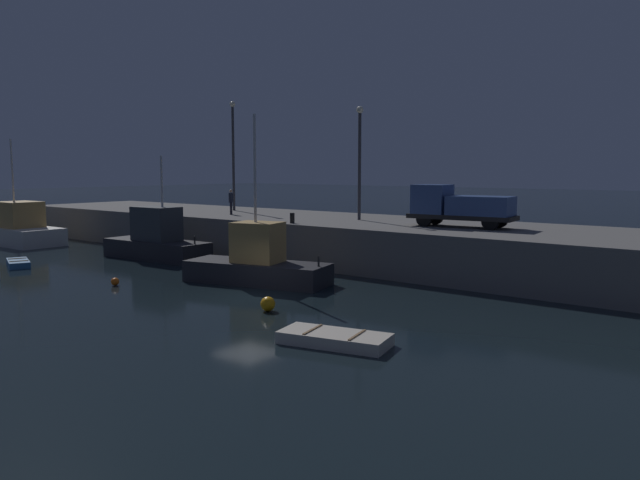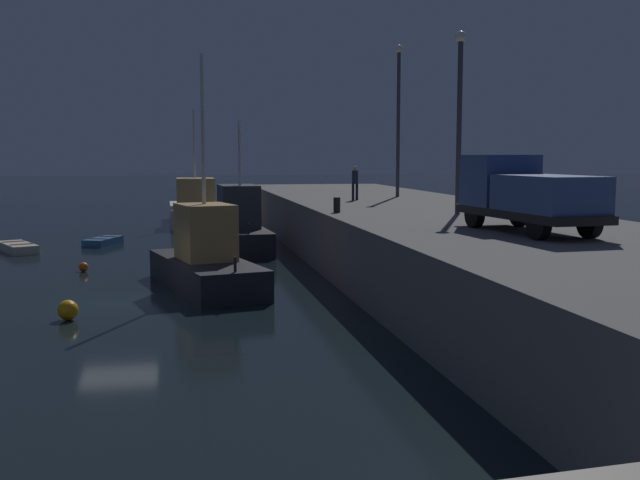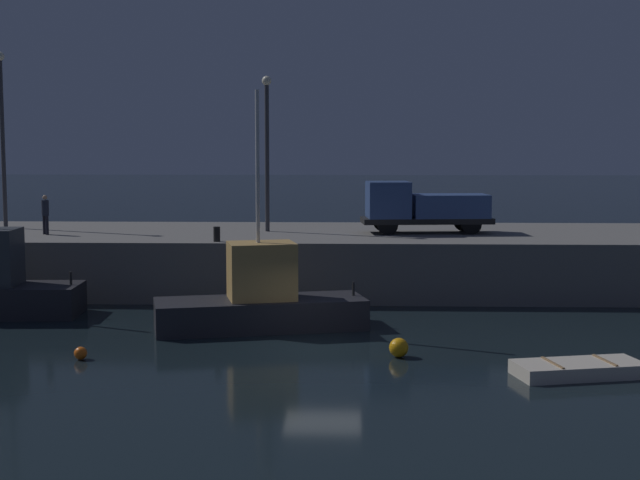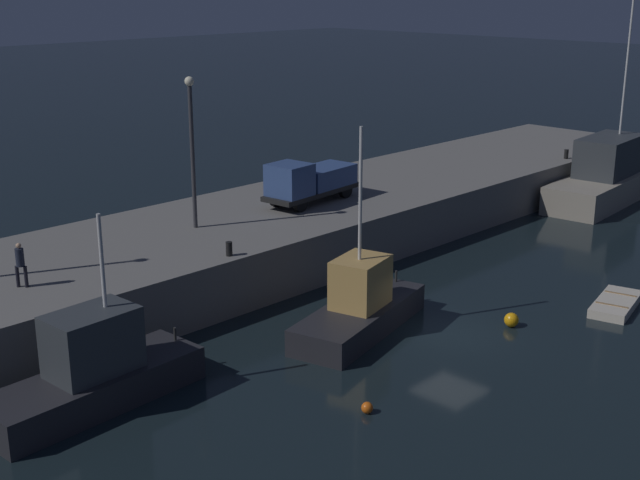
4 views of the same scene
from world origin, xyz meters
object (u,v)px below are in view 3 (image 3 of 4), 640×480
Objects in this scene: lamp_post_west at (2,126)px; rowboat_white_mid at (579,369)px; mooring_buoy_near at (81,353)px; dockworker at (45,212)px; lamp_post_east at (267,140)px; mooring_buoy_mid at (399,348)px; utility_truck at (422,207)px; fishing_trawler_red at (261,301)px; bollard_central at (217,234)px.

rowboat_white_mid is at bearing -37.23° from lamp_post_west.
dockworker is at bearing 112.39° from mooring_buoy_near.
lamp_post_west is 1.18× the size of lamp_post_east.
lamp_post_east is at bearing 10.89° from dockworker.
mooring_buoy_near is at bearing -106.54° from lamp_post_east.
lamp_post_west is at bearing 142.77° from rowboat_white_mid.
lamp_post_west is (-18.09, 15.42, 7.09)m from mooring_buoy_mid.
utility_truck is at bearing 4.52° from dockworker.
fishing_trawler_red is 13.67× the size of bollard_central.
utility_truck reaches higher than dockworker.
bollard_central is at bearing -18.22° from dockworker.
mooring_buoy_mid is at bearing -41.98° from fishing_trawler_red.
mooring_buoy_near is at bearing -67.61° from dockworker.
mooring_buoy_near is at bearing -135.94° from fishing_trawler_red.
lamp_post_west is at bearing 174.22° from lamp_post_east.
lamp_post_east is at bearing 122.53° from rowboat_white_mid.
lamp_post_east is (-10.37, 16.26, 6.53)m from rowboat_white_mid.
dockworker is (-20.09, 14.39, 3.34)m from rowboat_white_mid.
lamp_post_west is (-23.10, 17.55, 7.19)m from rowboat_white_mid.
rowboat_white_mid is 20.36m from lamp_post_east.
fishing_trawler_red is 18.58m from lamp_post_west.
fishing_trawler_red reaches higher than mooring_buoy_near.
lamp_post_west reaches higher than lamp_post_east.
lamp_post_west reaches higher than dockworker.
mooring_buoy_mid is 16.43m from lamp_post_east.
lamp_post_east is 11.46× the size of bollard_central.
dockworker is (-10.38, 8.03, 2.53)m from fishing_trawler_red.
bollard_central is at bearing -110.46° from lamp_post_east.
bollard_central is at bearing 75.24° from mooring_buoy_near.
lamp_post_east is at bearing 110.79° from mooring_buoy_mid.
bollard_central reaches higher than mooring_buoy_mid.
lamp_post_west is at bearing 152.28° from bollard_central.
utility_truck is (19.80, -1.83, -3.67)m from lamp_post_west.
rowboat_white_mid is at bearing -78.15° from utility_truck.
rowboat_white_mid is 0.65× the size of utility_truck.
mooring_buoy_near is 0.66× the size of mooring_buoy_mid.
rowboat_white_mid is 0.55× the size of lamp_post_east.
mooring_buoy_near is at bearing -62.61° from lamp_post_west.
bollard_central is at bearing 135.74° from rowboat_white_mid.
bollard_central is at bearing 113.52° from fishing_trawler_red.
mooring_buoy_mid is at bearing -53.77° from bollard_central.
lamp_post_west is (-13.39, 11.19, 6.38)m from fishing_trawler_red.
utility_truck is at bearing 101.85° from rowboat_white_mid.
mooring_buoy_mid is (4.70, -4.23, -0.71)m from fishing_trawler_red.
fishing_trawler_red reaches higher than utility_truck.
mooring_buoy_mid is 0.34× the size of dockworker.
fishing_trawler_red is 1.01× the size of lamp_post_west.
rowboat_white_mid is 0.47× the size of lamp_post_west.
rowboat_white_mid is at bearing -33.22° from fishing_trawler_red.
utility_truck reaches higher than bollard_central.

